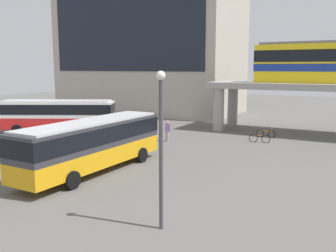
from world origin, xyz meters
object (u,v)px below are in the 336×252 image
at_px(bus_main, 93,140).
at_px(bus_secondary, 57,113).
at_px(bicycle_orange, 266,134).
at_px(station_building, 150,35).
at_px(bicycle_brown, 260,138).
at_px(pedestrian_at_kerb, 167,132).

bearing_deg(bus_main, bus_secondary, 142.48).
distance_m(bus_secondary, bicycle_orange, 20.14).
relative_size(station_building, bus_secondary, 2.28).
height_order(bus_main, bus_secondary, same).
height_order(bus_secondary, bicycle_brown, bus_secondary).
relative_size(bus_main, bicycle_orange, 6.21).
distance_m(station_building, bus_main, 33.74).
bearing_deg(bicycle_orange, station_building, 146.91).
bearing_deg(bus_secondary, bicycle_brown, 13.87).
bearing_deg(bicycle_orange, bus_secondary, -158.96).
distance_m(station_building, bicycle_orange, 26.23).
xyz_separation_m(station_building, bus_main, (13.47, -29.61, -8.97)).
distance_m(station_building, bus_secondary, 22.24).
distance_m(bus_main, bicycle_orange, 17.86).
relative_size(bicycle_brown, pedestrian_at_kerb, 0.99).
height_order(bus_secondary, pedestrian_at_kerb, bus_secondary).
bearing_deg(bus_main, station_building, 114.47).
xyz_separation_m(bus_main, bus_secondary, (-12.11, 9.30, 0.00)).
bearing_deg(bus_main, bicycle_orange, 68.12).
height_order(bus_main, bicycle_orange, bus_main).
xyz_separation_m(station_building, bus_secondary, (1.36, -20.31, -8.97)).
height_order(station_building, bicycle_orange, station_building).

